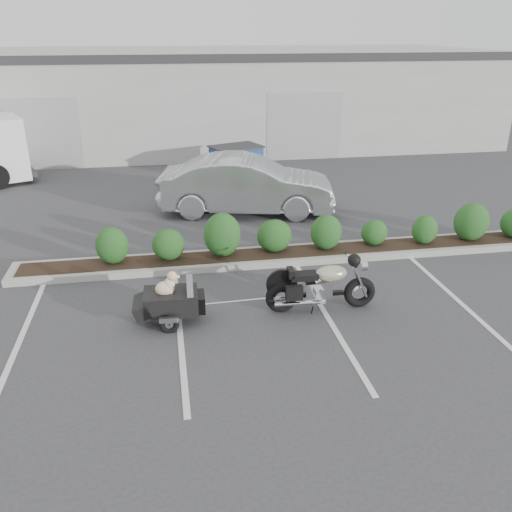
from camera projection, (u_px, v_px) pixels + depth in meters
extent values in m
plane|color=#38383A|center=(258.00, 307.00, 10.31)|extent=(90.00, 90.00, 0.00)
cube|color=#9E9E93|center=(284.00, 256.00, 12.44)|extent=(12.00, 1.00, 0.15)
cube|color=#9EA099|center=(193.00, 96.00, 24.95)|extent=(26.00, 10.00, 4.00)
torus|color=black|center=(281.00, 297.00, 10.04)|extent=(0.61, 0.18, 0.61)
torus|color=black|center=(359.00, 292.00, 10.23)|extent=(0.61, 0.18, 0.61)
cylinder|color=silver|center=(281.00, 297.00, 10.04)|extent=(0.26, 0.12, 0.25)
cylinder|color=silver|center=(359.00, 292.00, 10.23)|extent=(0.22, 0.10, 0.22)
cylinder|color=silver|center=(359.00, 278.00, 10.00)|extent=(0.39, 0.06, 0.81)
cylinder|color=silver|center=(356.00, 274.00, 10.17)|extent=(0.39, 0.06, 0.81)
cylinder|color=silver|center=(351.00, 260.00, 9.93)|extent=(0.05, 0.64, 0.03)
cylinder|color=silver|center=(364.00, 266.00, 10.02)|extent=(0.11, 0.17, 0.16)
sphere|color=black|center=(354.00, 260.00, 9.64)|extent=(0.24, 0.24, 0.24)
cube|color=silver|center=(318.00, 288.00, 10.07)|extent=(0.51, 0.33, 0.31)
cube|color=black|center=(322.00, 294.00, 10.13)|extent=(0.82, 0.12, 0.07)
ellipsoid|color=#B5B092|center=(331.00, 273.00, 9.99)|extent=(0.61, 0.36, 0.30)
cube|color=black|center=(304.00, 276.00, 9.93)|extent=(0.51, 0.29, 0.11)
cube|color=black|center=(291.00, 273.00, 9.87)|extent=(0.12, 0.28, 0.15)
cylinder|color=silver|center=(300.00, 303.00, 9.95)|extent=(0.96, 0.12, 0.08)
cylinder|color=silver|center=(296.00, 295.00, 10.25)|extent=(0.96, 0.12, 0.08)
cube|color=black|center=(294.00, 293.00, 9.75)|extent=(0.31, 0.14, 0.27)
cube|color=black|center=(171.00, 301.00, 9.65)|extent=(0.98, 0.69, 0.38)
cube|color=slate|center=(190.00, 288.00, 9.60)|extent=(0.13, 0.57, 0.27)
cube|color=slate|center=(173.00, 296.00, 9.62)|extent=(0.66, 0.59, 0.04)
cube|color=black|center=(143.00, 306.00, 9.61)|extent=(0.37, 0.67, 0.33)
cube|color=black|center=(200.00, 302.00, 9.73)|extent=(0.20, 0.46, 0.31)
torus|color=black|center=(169.00, 324.00, 9.39)|extent=(0.36, 0.11, 0.35)
torus|color=black|center=(170.00, 304.00, 10.09)|extent=(0.36, 0.11, 0.35)
cube|color=silver|center=(169.00, 320.00, 9.31)|extent=(0.33, 0.08, 0.09)
cube|color=silver|center=(169.00, 297.00, 10.09)|extent=(0.33, 0.08, 0.09)
cylinder|color=black|center=(169.00, 314.00, 9.74)|extent=(0.07, 0.82, 0.04)
cylinder|color=silver|center=(212.00, 304.00, 9.78)|extent=(0.55, 0.05, 0.03)
ellipsoid|color=beige|center=(165.00, 289.00, 9.54)|extent=(0.35, 0.24, 0.27)
ellipsoid|color=beige|center=(169.00, 285.00, 9.52)|extent=(0.20, 0.19, 0.25)
sphere|color=beige|center=(172.00, 276.00, 9.46)|extent=(0.18, 0.18, 0.17)
ellipsoid|color=beige|center=(177.00, 277.00, 9.48)|extent=(0.13, 0.08, 0.06)
sphere|color=black|center=(180.00, 277.00, 9.48)|extent=(0.03, 0.03, 0.03)
ellipsoid|color=beige|center=(170.00, 276.00, 9.40)|extent=(0.04, 0.04, 0.09)
ellipsoid|color=beige|center=(170.00, 274.00, 9.49)|extent=(0.04, 0.04, 0.09)
cylinder|color=beige|center=(172.00, 295.00, 9.54)|extent=(0.04, 0.04, 0.11)
cylinder|color=beige|center=(172.00, 292.00, 9.64)|extent=(0.04, 0.04, 0.11)
imported|color=#B5B6BD|center=(247.00, 185.00, 15.28)|extent=(5.13, 2.69, 1.61)
cube|color=navy|center=(236.00, 162.00, 19.02)|extent=(1.87, 1.56, 1.07)
cube|color=#2D2D30|center=(236.00, 147.00, 18.80)|extent=(1.99, 1.67, 0.05)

